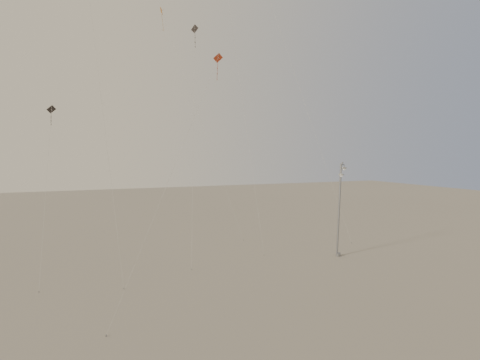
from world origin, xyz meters
name	(u,v)px	position (x,y,z in m)	size (l,w,h in m)	color
ground	(280,278)	(0.00, 0.00, 0.00)	(160.00, 160.00, 0.00)	gray
street_lamp	(340,206)	(7.91, 3.34, 4.60)	(1.36, 1.22, 8.62)	gray
kite_1	(194,77)	(-4.06, 9.10, 16.33)	(2.40, 6.20, 21.43)	black
kite_3	(201,102)	(-5.41, 2.38, 13.21)	(9.62, 9.20, 17.36)	maroon
kite_4	(287,51)	(6.30, 10.55, 20.10)	(8.22, 5.23, 27.27)	black
kite_5	(177,54)	(-3.37, 18.97, 20.81)	(7.14, 8.84, 26.51)	#9E581A
kite_6	(49,141)	(-16.06, 9.52, 10.40)	(1.00, 7.64, 13.47)	black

